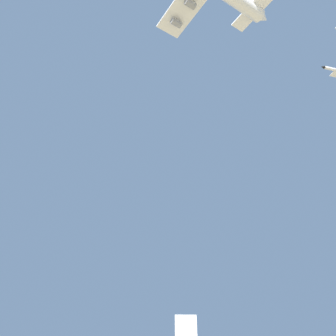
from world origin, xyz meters
TOP-DOWN VIEW (x-y plane):
  - chase_jet_right_wing at (-83.60, 36.54)m, footprint 15.33×8.74m

SIDE VIEW (x-z plane):
  - chase_jet_right_wing at x=-83.60m, z-range 125.70..129.70m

